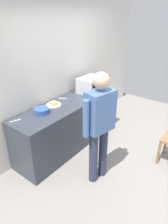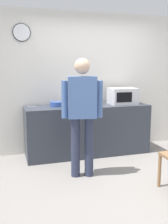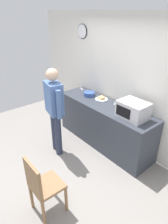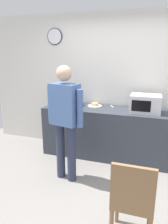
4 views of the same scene
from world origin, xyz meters
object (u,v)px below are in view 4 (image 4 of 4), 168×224
at_px(sandwich_plate, 95,105).
at_px(wooden_chair, 132,200).
at_px(fork_utensil, 112,106).
at_px(spoon_utensil, 60,103).
at_px(person_standing, 65,116).
at_px(salad_bowl, 77,104).
at_px(microwave, 145,104).

distance_m(sandwich_plate, wooden_chair, 2.21).
height_order(fork_utensil, spoon_utensil, same).
height_order(fork_utensil, person_standing, person_standing).
distance_m(sandwich_plate, person_standing, 1.08).
relative_size(salad_bowl, fork_utensil, 1.43).
bearing_deg(sandwich_plate, wooden_chair, -64.85).
bearing_deg(wooden_chair, sandwich_plate, 115.15).
bearing_deg(sandwich_plate, fork_utensil, 13.87).
bearing_deg(fork_utensil, microwave, -19.72).
distance_m(fork_utensil, person_standing, 1.24).
relative_size(sandwich_plate, salad_bowl, 1.10).
height_order(microwave, person_standing, person_standing).
distance_m(person_standing, wooden_chair, 1.48).
distance_m(microwave, person_standing, 1.41).
xyz_separation_m(fork_utensil, wooden_chair, (0.61, -2.04, -0.39)).
bearing_deg(fork_utensil, person_standing, -112.28).
bearing_deg(microwave, spoon_utensil, 173.19).
distance_m(spoon_utensil, wooden_chair, 2.65).
height_order(microwave, wooden_chair, microwave).
bearing_deg(salad_bowl, sandwich_plate, 10.31).
height_order(sandwich_plate, person_standing, person_standing).
relative_size(microwave, person_standing, 0.29).
relative_size(spoon_utensil, wooden_chair, 0.18).
distance_m(microwave, salad_bowl, 1.25).
bearing_deg(fork_utensil, wooden_chair, -73.45).
relative_size(microwave, spoon_utensil, 2.94).
relative_size(microwave, fork_utensil, 2.94).
distance_m(sandwich_plate, fork_utensil, 0.32).
distance_m(fork_utensil, spoon_utensil, 1.07).
distance_m(microwave, fork_utensil, 0.66).
bearing_deg(wooden_chair, person_standing, 140.01).
xyz_separation_m(microwave, sandwich_plate, (-0.92, 0.14, -0.13)).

